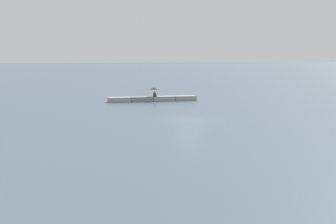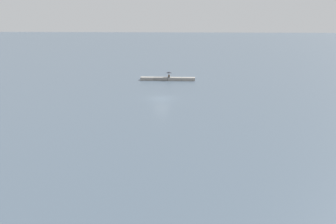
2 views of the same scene
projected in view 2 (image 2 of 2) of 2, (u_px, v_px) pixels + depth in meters
name	position (u px, v px, depth m)	size (l,w,h in m)	color
ground_plane	(161.00, 99.00, 64.18)	(500.00, 500.00, 0.00)	#475666
seawall_pier	(168.00, 79.00, 82.18)	(12.56, 1.48, 0.69)	gray
person_seated_brown_left	(169.00, 76.00, 81.86)	(0.46, 0.65, 0.73)	#1E2333
umbrella_open_black	(169.00, 72.00, 81.82)	(1.32, 1.32, 1.29)	black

